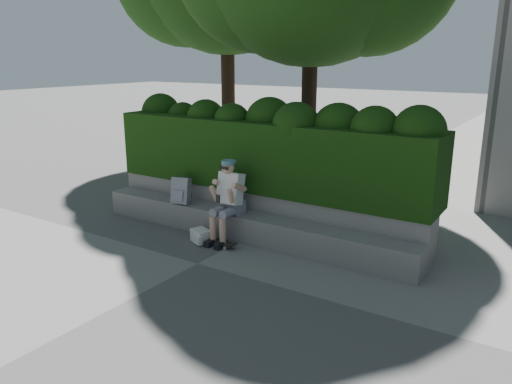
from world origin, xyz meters
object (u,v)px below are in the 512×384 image
Objects in this scene: backpack_plaid at (181,191)px; backpack_ground at (201,236)px; skateboard at (217,241)px; person at (228,197)px.

backpack_plaid is 1.05m from backpack_ground.
skateboard is 0.31m from backpack_ground.
person is at bearing -19.30° from backpack_plaid.
skateboard is at bearing 29.24° from backpack_ground.
backpack_plaid is at bearing 172.68° from backpack_ground.
skateboard is 2.18× the size of backpack_ground.
person reaches higher than backpack_plaid.
backpack_ground is (-0.35, -0.33, -0.64)m from person.
backpack_ground is at bearing -42.99° from backpack_plaid.
person is 0.75m from skateboard.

